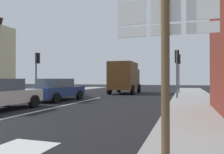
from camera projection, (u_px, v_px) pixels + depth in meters
The scene contains 9 objects.
ground_plane at pixel (90, 100), 15.62m from camera, with size 80.00×80.00×0.00m, color black.
sidewalk_right at pixel (198, 106), 11.60m from camera, with size 2.92×44.00×0.14m, color #9E9B96.
lane_centre_stripe at pixel (59, 107), 11.81m from camera, with size 0.16×12.00×0.01m, color silver.
sedan_far at pixel (57, 89), 15.00m from camera, with size 2.24×4.33×1.47m.
delivery_truck at pixel (125, 77), 22.26m from camera, with size 2.56×5.04×3.05m.
route_sign_post at pixel (165, 46), 3.76m from camera, with size 1.66×0.14×3.20m.
traffic_light_near_left at pixel (37, 64), 19.32m from camera, with size 0.30×0.49×3.68m.
traffic_light_near_right at pixel (177, 63), 15.88m from camera, with size 0.30×0.49×3.48m.
traffic_light_far_right at pixel (179, 65), 21.18m from camera, with size 0.30×0.49×3.74m.
Camera 1 is at (6.25, -4.41, 1.46)m, focal length 36.22 mm.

